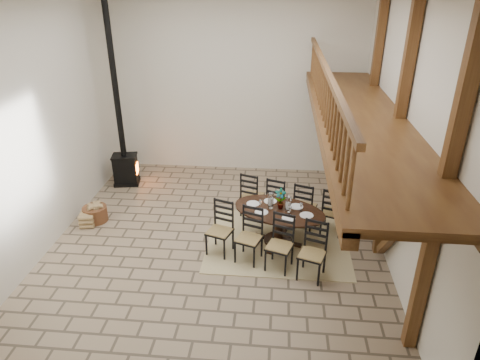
# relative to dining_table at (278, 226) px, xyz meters

# --- Properties ---
(ground) EXTENTS (8.00, 8.00, 0.00)m
(ground) POSITION_rel_dining_table_xyz_m (-1.30, -0.14, -0.40)
(ground) COLOR #8C775D
(ground) RESTS_ON ground
(room_shell) EXTENTS (7.02, 8.02, 5.01)m
(room_shell) POSITION_rel_dining_table_xyz_m (-0.11, -0.14, 2.61)
(room_shell) COLOR beige
(room_shell) RESTS_ON ground
(rug) EXTENTS (3.00, 2.50, 0.02)m
(rug) POSITION_rel_dining_table_xyz_m (-0.00, -0.00, -0.39)
(rug) COLOR tan
(rug) RESTS_ON ground
(dining_table) EXTENTS (2.98, 2.83, 1.26)m
(dining_table) POSITION_rel_dining_table_xyz_m (0.00, 0.00, 0.00)
(dining_table) COLOR black
(dining_table) RESTS_ON ground
(wood_stove) EXTENTS (0.73, 0.61, 5.00)m
(wood_stove) POSITION_rel_dining_table_xyz_m (-4.19, 2.49, 0.72)
(wood_stove) COLOR black
(wood_stove) RESTS_ON ground
(log_basket) EXTENTS (0.55, 0.55, 0.46)m
(log_basket) POSITION_rel_dining_table_xyz_m (-4.27, 0.50, -0.20)
(log_basket) COLOR brown
(log_basket) RESTS_ON ground
(log_stack) EXTENTS (0.39, 0.49, 0.33)m
(log_stack) POSITION_rel_dining_table_xyz_m (-4.37, 0.30, -0.24)
(log_stack) COLOR tan
(log_stack) RESTS_ON ground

